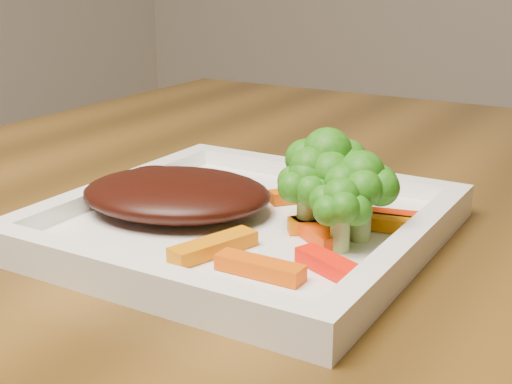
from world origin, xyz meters
The scene contains 14 objects.
plate centered at (-0.34, 0.01, 0.76)m, with size 0.27×0.27×0.01m, color white.
steak centered at (-0.39, 0.00, 0.78)m, with size 0.15×0.12×0.03m, color black.
broccoli_0 centered at (-0.28, 0.04, 0.80)m, with size 0.07×0.07×0.07m, color #326E12, non-canonical shape.
broccoli_1 centered at (-0.25, 0.02, 0.79)m, with size 0.06×0.06×0.06m, color #2B6010, non-canonical shape.
broccoli_2 centered at (-0.25, -0.01, 0.79)m, with size 0.05×0.05×0.06m, color #246110, non-canonical shape.
broccoli_3 centered at (-0.29, 0.02, 0.79)m, with size 0.05×0.05×0.06m, color #187213, non-canonical shape.
carrot_0 centered at (-0.28, -0.07, 0.77)m, with size 0.06×0.02×0.01m, color #D84E03.
carrot_1 centered at (-0.24, -0.04, 0.77)m, with size 0.06×0.02×0.01m, color #F81304.
carrot_2 centered at (-0.32, -0.05, 0.77)m, with size 0.06×0.02×0.01m, color #CB6C03.
carrot_3 centered at (-0.23, 0.05, 0.77)m, with size 0.05×0.01×0.01m, color orange.
carrot_4 centered at (-0.32, 0.08, 0.77)m, with size 0.05×0.01×0.01m, color #CA4B03.
carrot_5 centered at (-0.27, 0.00, 0.77)m, with size 0.05×0.01×0.01m, color #E73A03.
carrot_6 centered at (-0.28, 0.02, 0.77)m, with size 0.05×0.01×0.01m, color #D66D03.
carrot_7 centered at (-0.24, 0.06, 0.77)m, with size 0.06×0.02×0.01m, color red.
Camera 1 is at (-0.07, -0.42, 0.95)m, focal length 50.00 mm.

